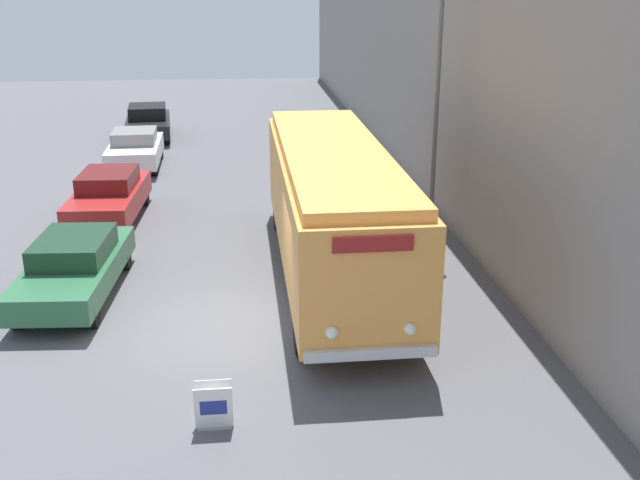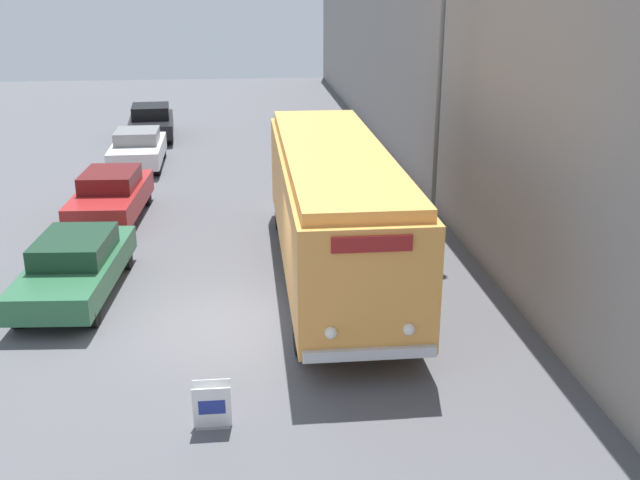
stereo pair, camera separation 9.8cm
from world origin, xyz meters
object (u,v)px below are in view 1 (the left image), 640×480
(streetlamp, at_px, (439,61))
(vintage_bus, at_px, (333,204))
(parked_car_near, at_px, (74,266))
(parked_car_far, at_px, (135,149))
(parked_car_mid, at_px, (109,196))
(sign_board, at_px, (214,407))
(parked_car_distant, at_px, (148,122))

(streetlamp, bearing_deg, vintage_bus, -140.89)
(vintage_bus, distance_m, streetlamp, 4.94)
(parked_car_near, xyz_separation_m, parked_car_far, (-0.12, 12.22, 0.01))
(parked_car_mid, bearing_deg, vintage_bus, -37.26)
(vintage_bus, height_order, streetlamp, streetlamp)
(sign_board, relative_size, parked_car_near, 0.17)
(streetlamp, xyz_separation_m, parked_car_near, (-9.01, -2.98, -4.11))
(vintage_bus, relative_size, parked_car_mid, 2.30)
(streetlamp, relative_size, parked_car_mid, 1.66)
(vintage_bus, bearing_deg, streetlamp, 39.11)
(sign_board, bearing_deg, parked_car_far, 100.61)
(parked_car_near, bearing_deg, streetlamp, 22.37)
(vintage_bus, height_order, parked_car_mid, vintage_bus)
(streetlamp, distance_m, parked_car_mid, 10.31)
(sign_board, distance_m, parked_car_near, 6.58)
(parked_car_far, bearing_deg, parked_car_mid, -90.89)
(parked_car_far, bearing_deg, parked_car_distant, 89.71)
(streetlamp, height_order, parked_car_mid, streetlamp)
(sign_board, relative_size, parked_car_mid, 0.17)
(parked_car_far, xyz_separation_m, parked_car_distant, (-0.09, 5.50, 0.01))
(parked_car_distant, bearing_deg, vintage_bus, -74.89)
(streetlamp, xyz_separation_m, parked_car_far, (-9.13, 9.24, -4.10))
(streetlamp, distance_m, parked_car_near, 10.34)
(sign_board, distance_m, parked_car_distant, 23.69)
(parked_car_distant, bearing_deg, sign_board, -86.22)
(sign_board, bearing_deg, vintage_bus, 66.37)
(streetlamp, relative_size, parked_car_near, 1.60)
(parked_car_mid, distance_m, parked_car_far, 6.60)
(streetlamp, xyz_separation_m, parked_car_distant, (-9.21, 14.75, -4.09))
(parked_car_mid, height_order, parked_car_distant, parked_car_mid)
(parked_car_mid, bearing_deg, parked_car_distant, 93.56)
(streetlamp, height_order, parked_car_near, streetlamp)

